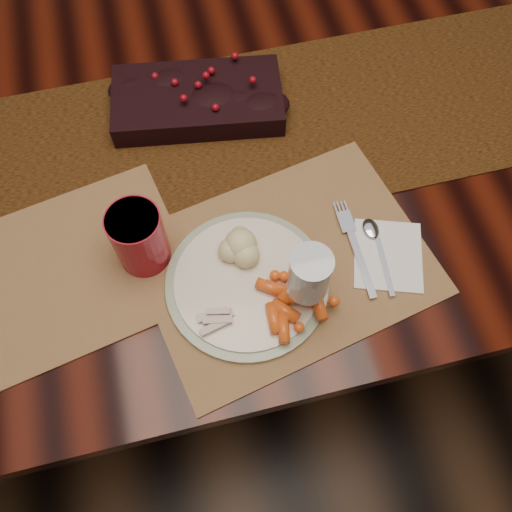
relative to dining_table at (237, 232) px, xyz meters
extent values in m
plane|color=black|center=(0.00, 0.00, -0.38)|extent=(5.00, 5.00, 0.00)
cube|color=black|center=(0.00, 0.00, 0.00)|extent=(1.80, 1.00, 0.75)
cube|color=#573210|center=(0.05, 0.00, 0.38)|extent=(1.90, 0.40, 0.00)
cube|color=#8F634C|center=(0.03, -0.28, 0.38)|extent=(0.51, 0.42, 0.00)
cube|color=brown|center=(-0.33, -0.21, 0.38)|extent=(0.45, 0.37, 0.00)
cylinder|color=silver|center=(-0.04, -0.30, 0.39)|extent=(0.34, 0.34, 0.01)
cube|color=white|center=(0.20, -0.31, 0.38)|extent=(0.15, 0.16, 0.00)
cylinder|color=maroon|center=(-0.19, -0.21, 0.44)|extent=(0.10, 0.10, 0.12)
camera|label=1|loc=(-0.11, -0.64, 1.18)|focal=38.00mm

